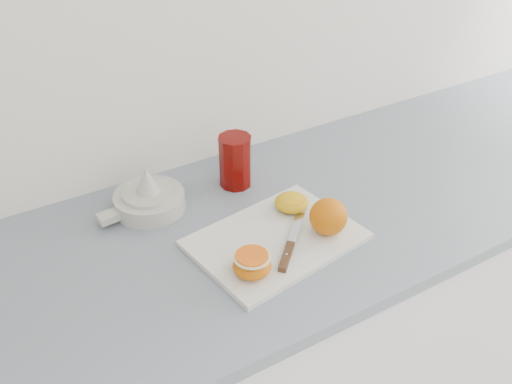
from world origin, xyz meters
TOP-DOWN VIEW (x-y plane):
  - counter at (-0.05, 1.70)m, footprint 2.66×0.64m
  - cutting_board at (0.01, 1.62)m, footprint 0.37×0.28m
  - whole_orange at (0.11, 1.59)m, footprint 0.08×0.08m
  - half_orange at (-0.09, 1.56)m, footprint 0.07×0.07m
  - squeezed_shell at (0.09, 1.69)m, footprint 0.08×0.08m
  - paring_knife at (-0.00, 1.57)m, footprint 0.15×0.15m
  - citrus_juicer at (-0.18, 1.87)m, footprint 0.20×0.16m
  - red_tumbler at (0.04, 1.86)m, footprint 0.08×0.08m

SIDE VIEW (x-z plane):
  - counter at x=-0.05m, z-range 0.00..0.89m
  - cutting_board at x=0.01m, z-range 0.89..0.90m
  - paring_knife at x=0.00m, z-range 0.90..0.91m
  - squeezed_shell at x=0.09m, z-range 0.90..0.93m
  - citrus_juicer at x=-0.18m, z-range 0.87..0.97m
  - half_orange at x=-0.09m, z-range 0.90..0.95m
  - whole_orange at x=0.11m, z-range 0.90..0.98m
  - red_tumbler at x=0.04m, z-range 0.89..1.01m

